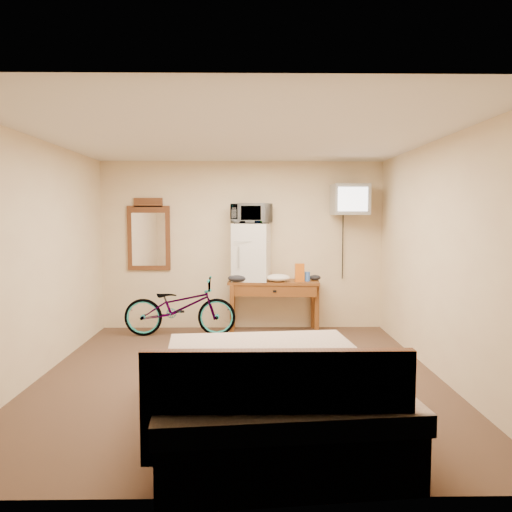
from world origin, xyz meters
name	(u,v)px	position (x,y,z in m)	size (l,w,h in m)	color
room	(239,259)	(0.00, 0.00, 1.25)	(4.60, 4.64, 2.50)	#432B21
desk	(274,289)	(0.46, 2.00, 0.63)	(1.35, 0.60, 0.75)	brown
mini_fridge	(251,252)	(0.14, 2.07, 1.17)	(0.59, 0.57, 0.83)	silver
microwave	(251,214)	(0.14, 2.07, 1.73)	(0.53, 0.36, 0.29)	silver
snack_bag	(300,272)	(0.83, 1.95, 0.88)	(0.13, 0.08, 0.26)	#D16112
blue_cup	(307,276)	(0.95, 1.97, 0.82)	(0.08, 0.08, 0.14)	#3F71D6
cloth_cream	(278,278)	(0.52, 1.93, 0.80)	(0.36, 0.27, 0.11)	white
cloth_dark_a	(238,278)	(-0.06, 1.91, 0.80)	(0.29, 0.22, 0.11)	black
cloth_dark_b	(315,278)	(1.07, 2.08, 0.79)	(0.17, 0.14, 0.08)	black
crt_television	(350,200)	(1.56, 2.02, 1.93)	(0.52, 0.60, 0.44)	black
wall_mirror	(149,235)	(-1.39, 2.27, 1.40)	(0.63, 0.04, 1.07)	brown
bicycle	(180,307)	(-0.87, 1.80, 0.41)	(0.55, 1.57, 0.82)	black
bed	(271,395)	(0.27, -1.37, 0.29)	(1.89, 2.38, 0.90)	brown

